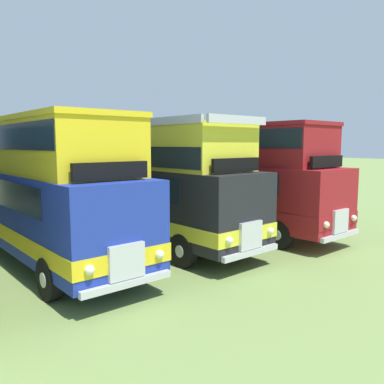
# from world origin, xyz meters

# --- Properties ---
(bus_sixth_in_row) EXTENTS (2.80, 9.87, 4.49)m
(bus_sixth_in_row) POSITION_xyz_m (5.95, 0.15, 2.47)
(bus_sixth_in_row) COLOR #1E339E
(bus_sixth_in_row) RESTS_ON ground
(bus_seventh_in_row) EXTENTS (2.94, 10.45, 4.52)m
(bus_seventh_in_row) POSITION_xyz_m (9.91, 0.44, 2.36)
(bus_seventh_in_row) COLOR black
(bus_seventh_in_row) RESTS_ON ground
(bus_eighth_in_row) EXTENTS (2.90, 11.29, 4.49)m
(bus_eighth_in_row) POSITION_xyz_m (13.88, 0.42, 2.47)
(bus_eighth_in_row) COLOR maroon
(bus_eighth_in_row) RESTS_ON ground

